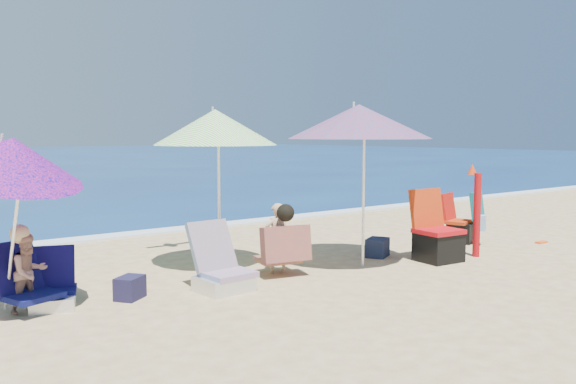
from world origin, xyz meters
TOP-DOWN VIEW (x-y plane):
  - ground at (0.00, 0.00)m, footprint 120.00×120.00m
  - foam at (0.00, 5.10)m, footprint 120.00×0.50m
  - umbrella_turquoise at (0.67, 0.62)m, footprint 2.61×2.61m
  - umbrella_striped at (-1.07, 1.65)m, footprint 2.07×2.07m
  - umbrella_blue at (-3.86, 0.98)m, footprint 1.93×1.96m
  - furled_umbrella at (2.59, -0.01)m, footprint 0.17×0.25m
  - chair_navy at (-3.44, 1.16)m, footprint 0.65×0.77m
  - chair_rainbow at (-1.60, 0.63)m, footprint 0.67×0.76m
  - camp_chair_left at (1.84, 0.13)m, footprint 0.68×0.68m
  - camp_chair_right at (3.46, 0.85)m, footprint 0.73×0.88m
  - person_center at (-0.56, 0.83)m, footprint 0.72×0.73m
  - person_left at (-3.72, 1.12)m, footprint 0.71×0.78m
  - bag_navy_a at (-2.66, 0.93)m, footprint 0.42×0.40m
  - bag_tan at (-1.22, 1.24)m, footprint 0.30×0.25m
  - bag_navy_b at (1.37, 0.89)m, footprint 0.47×0.43m
  - orange_item at (4.48, -0.03)m, footprint 0.24×0.11m

SIDE VIEW (x-z plane):
  - ground at x=0.00m, z-range 0.00..0.00m
  - orange_item at x=4.48m, z-range 0.00..0.03m
  - foam at x=0.00m, z-range 0.00..0.04m
  - bag_tan at x=-1.22m, z-range 0.00..0.22m
  - bag_navy_a at x=-2.66m, z-range 0.00..0.26m
  - bag_navy_b at x=1.37m, z-range 0.00..0.29m
  - chair_navy at x=-3.44m, z-range -0.15..0.48m
  - chair_rainbow at x=-1.60m, z-range -0.19..0.63m
  - camp_chair_left at x=1.84m, z-range -0.21..0.86m
  - camp_chair_right at x=3.46m, z-range -0.13..0.78m
  - person_left at x=-3.72m, z-range -0.04..0.91m
  - person_center at x=-0.56m, z-range -0.01..0.96m
  - furled_umbrella at x=2.59m, z-range 0.07..1.51m
  - umbrella_blue at x=-3.86m, z-range 0.65..2.67m
  - umbrella_striped at x=-1.07m, z-range 0.85..3.13m
  - umbrella_turquoise at x=0.67m, z-range 0.90..3.25m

